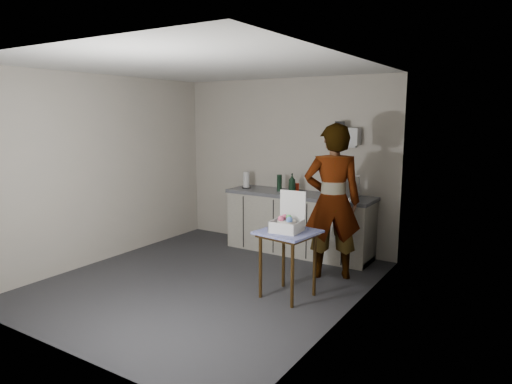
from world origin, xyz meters
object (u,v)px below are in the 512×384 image
Objects in this scene: paper_towel at (246,180)px; soap_bottle at (292,183)px; dark_bottle at (279,183)px; dish_rack at (342,192)px; kitchen_counter at (299,225)px; soda_can at (297,188)px; bakery_box at (287,223)px; side_table at (288,240)px; standing_man at (332,202)px.

soap_bottle is at bearing -1.83° from paper_towel.
dish_rack reaches higher than dark_bottle.
soda_can is at bearing 143.13° from kitchen_counter.
side_table is at bearing 62.61° from bakery_box.
soda_can is (-0.07, 0.05, 0.55)m from kitchen_counter.
kitchen_counter is at bearing -68.97° from standing_man.
standing_man is 4.51× the size of dish_rack.
standing_man is 7.68× the size of paper_towel.
kitchen_counter is 1.10m from paper_towel.
soap_bottle is at bearing -151.82° from kitchen_counter.
standing_man is 1.32m from dark_bottle.
standing_man reaches higher than dark_bottle.
soap_bottle is (-0.75, 1.51, 0.38)m from side_table.
soda_can is 0.53× the size of paper_towel.
bakery_box is at bearing -63.89° from soap_bottle.
soap_bottle is at bearing 123.79° from side_table.
side_table is 3.03× the size of dark_bottle.
side_table is 1.80m from soda_can.
dish_rack reaches higher than paper_towel.
soap_bottle is at bearing -172.53° from dish_rack.
side_table is 1.76× the size of bakery_box.
paper_towel is (-0.85, -0.08, 0.05)m from soda_can.
kitchen_counter is 2.91× the size of side_table.
paper_towel is 0.58× the size of bakery_box.
soda_can is 0.71m from dish_rack.
bakery_box is (-0.16, -0.89, -0.11)m from standing_man.
standing_man reaches higher than side_table.
standing_man is at bearing -40.00° from soda_can.
dish_rack is 1.63m from bakery_box.
soap_bottle is 0.67× the size of dish_rack.
kitchen_counter is 16.55× the size of soda_can.
soda_can reaches higher than side_table.
standing_man is at bearing 76.09° from bakery_box.
dish_rack is (-0.02, 1.61, 0.31)m from side_table.
soda_can reaches higher than kitchen_counter.
soap_bottle reaches higher than soda_can.
soda_can is at bearing 5.19° from paper_towel.
dark_bottle reaches higher than soda_can.
dark_bottle is at bearing -0.13° from paper_towel.
standing_man is 1.11m from soap_bottle.
soda_can is (0.02, 0.10, -0.08)m from soap_bottle.
dish_rack is at bearing 97.96° from side_table.
bakery_box reaches higher than paper_towel.
standing_man is (0.15, 0.88, 0.30)m from side_table.
standing_man is 0.75m from dish_rack.
paper_towel is (-0.60, 0.00, -0.01)m from dark_bottle.
standing_man reaches higher than kitchen_counter.
dark_bottle is (-0.32, -0.03, 0.61)m from kitchen_counter.
side_table is 1.73m from soap_bottle.
side_table is at bearing -57.50° from dark_bottle.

